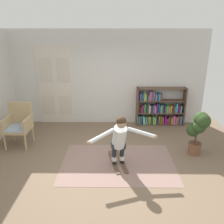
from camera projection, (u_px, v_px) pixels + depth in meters
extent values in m
plane|color=brown|center=(105.00, 165.00, 5.08)|extent=(7.20, 7.20, 0.00)
cube|color=silver|center=(108.00, 78.00, 7.05)|extent=(6.00, 0.10, 2.90)
cube|color=beige|center=(47.00, 87.00, 7.11)|extent=(0.55, 0.04, 2.35)
cube|color=beige|center=(45.00, 71.00, 6.92)|extent=(0.41, 0.01, 0.76)
cube|color=beige|center=(49.00, 105.00, 7.29)|extent=(0.41, 0.01, 0.64)
cube|color=beige|center=(64.00, 87.00, 7.11)|extent=(0.55, 0.04, 2.35)
cube|color=beige|center=(63.00, 71.00, 6.92)|extent=(0.41, 0.01, 0.76)
cube|color=beige|center=(66.00, 105.00, 7.28)|extent=(0.41, 0.01, 0.64)
cube|color=beige|center=(52.00, 46.00, 6.70)|extent=(1.22, 0.04, 0.10)
cube|color=#886A60|center=(118.00, 163.00, 5.13)|extent=(2.52, 1.72, 0.01)
cube|color=brown|center=(137.00, 106.00, 7.12)|extent=(0.04, 0.30, 1.20)
cube|color=brown|center=(184.00, 107.00, 7.11)|extent=(0.04, 0.30, 1.20)
cube|color=brown|center=(159.00, 124.00, 7.31)|extent=(1.47, 0.30, 0.02)
cube|color=brown|center=(160.00, 112.00, 7.18)|extent=(1.47, 0.30, 0.02)
cube|color=brown|center=(161.00, 100.00, 7.05)|extent=(1.47, 0.30, 0.02)
cube|color=brown|center=(162.00, 88.00, 6.92)|extent=(1.47, 0.30, 0.02)
cube|color=#68A267|center=(138.00, 120.00, 7.25)|extent=(0.03, 0.20, 0.28)
cube|color=teal|center=(139.00, 119.00, 7.28)|extent=(0.04, 0.20, 0.27)
cube|color=#2A465C|center=(141.00, 119.00, 7.28)|extent=(0.07, 0.22, 0.29)
cube|color=#88D2BF|center=(144.00, 120.00, 7.27)|extent=(0.07, 0.19, 0.25)
cube|color=#539679|center=(146.00, 120.00, 7.29)|extent=(0.04, 0.22, 0.25)
cube|color=#5CA282|center=(148.00, 120.00, 7.26)|extent=(0.05, 0.15, 0.25)
cube|color=#95AB1E|center=(150.00, 120.00, 7.27)|extent=(0.04, 0.23, 0.27)
cube|color=#51342B|center=(151.00, 120.00, 7.26)|extent=(0.04, 0.23, 0.27)
cube|color=#5DC98F|center=(153.00, 120.00, 7.28)|extent=(0.04, 0.23, 0.25)
cube|color=#8AC143|center=(155.00, 120.00, 7.29)|extent=(0.05, 0.19, 0.23)
cube|color=#3B2262|center=(157.00, 121.00, 7.26)|extent=(0.04, 0.16, 0.19)
cube|color=#A19852|center=(159.00, 119.00, 7.27)|extent=(0.04, 0.14, 0.27)
cube|color=#575E22|center=(161.00, 120.00, 7.27)|extent=(0.06, 0.21, 0.27)
cube|color=#A74136|center=(163.00, 120.00, 7.26)|extent=(0.05, 0.15, 0.25)
cube|color=#96179A|center=(165.00, 119.00, 7.27)|extent=(0.04, 0.23, 0.29)
cube|color=#7E2080|center=(167.00, 121.00, 7.28)|extent=(0.06, 0.19, 0.20)
cube|color=#4E422A|center=(169.00, 120.00, 7.28)|extent=(0.06, 0.19, 0.23)
cube|color=#C7881F|center=(172.00, 121.00, 7.27)|extent=(0.06, 0.16, 0.21)
cube|color=#D452C3|center=(174.00, 120.00, 7.24)|extent=(0.05, 0.21, 0.29)
cube|color=olive|center=(176.00, 120.00, 7.25)|extent=(0.05, 0.17, 0.25)
cube|color=#A83B5D|center=(177.00, 120.00, 7.26)|extent=(0.06, 0.22, 0.28)
cube|color=brown|center=(179.00, 120.00, 7.24)|extent=(0.03, 0.15, 0.29)
cube|color=#428CC1|center=(180.00, 119.00, 7.26)|extent=(0.05, 0.23, 0.29)
cube|color=brown|center=(138.00, 108.00, 7.13)|extent=(0.05, 0.16, 0.30)
cube|color=#5A2416|center=(141.00, 109.00, 7.15)|extent=(0.06, 0.18, 0.19)
cube|color=#892B87|center=(142.00, 108.00, 7.14)|extent=(0.03, 0.18, 0.24)
cube|color=#516E40|center=(145.00, 108.00, 7.13)|extent=(0.07, 0.15, 0.27)
cube|color=#175146|center=(147.00, 108.00, 7.15)|extent=(0.05, 0.15, 0.26)
cube|color=#C7B67F|center=(149.00, 109.00, 7.12)|extent=(0.05, 0.21, 0.24)
cube|color=#3E2779|center=(151.00, 109.00, 7.15)|extent=(0.04, 0.21, 0.22)
cube|color=slate|center=(153.00, 108.00, 7.13)|extent=(0.03, 0.20, 0.25)
cube|color=#CE6AC2|center=(155.00, 109.00, 7.14)|extent=(0.05, 0.23, 0.22)
cube|color=#411F57|center=(157.00, 107.00, 7.15)|extent=(0.04, 0.24, 0.29)
cube|color=#17507C|center=(159.00, 108.00, 7.15)|extent=(0.04, 0.22, 0.27)
cube|color=#5B9571|center=(161.00, 109.00, 7.13)|extent=(0.05, 0.21, 0.24)
cube|color=#1C5372|center=(162.00, 108.00, 7.14)|extent=(0.05, 0.18, 0.27)
cube|color=#4C2741|center=(165.00, 109.00, 7.13)|extent=(0.04, 0.16, 0.24)
cube|color=olive|center=(166.00, 109.00, 7.14)|extent=(0.03, 0.16, 0.19)
cube|color=#42D055|center=(167.00, 109.00, 7.12)|extent=(0.04, 0.15, 0.24)
cube|color=#B17381|center=(169.00, 109.00, 7.13)|extent=(0.04, 0.22, 0.19)
cube|color=#9EA422|center=(171.00, 109.00, 7.14)|extent=(0.05, 0.18, 0.23)
cube|color=maroon|center=(173.00, 109.00, 7.13)|extent=(0.06, 0.14, 0.24)
cube|color=#447A75|center=(175.00, 109.00, 7.13)|extent=(0.04, 0.16, 0.19)
cube|color=#4DCBD3|center=(177.00, 108.00, 7.13)|extent=(0.04, 0.15, 0.28)
cube|color=#991B98|center=(179.00, 109.00, 7.13)|extent=(0.03, 0.18, 0.24)
cube|color=slate|center=(180.00, 109.00, 7.15)|extent=(0.06, 0.22, 0.22)
cube|color=#3B206D|center=(138.00, 97.00, 7.02)|extent=(0.03, 0.16, 0.21)
cube|color=#6556D2|center=(141.00, 96.00, 7.03)|extent=(0.05, 0.17, 0.22)
cube|color=teal|center=(143.00, 96.00, 7.03)|extent=(0.03, 0.24, 0.23)
cube|color=#96B453|center=(144.00, 96.00, 7.00)|extent=(0.03, 0.23, 0.27)
cube|color=#90D080|center=(146.00, 97.00, 7.01)|extent=(0.04, 0.15, 0.19)
cube|color=#355D35|center=(148.00, 97.00, 7.01)|extent=(0.03, 0.18, 0.19)
cube|color=#BA4379|center=(149.00, 97.00, 7.01)|extent=(0.03, 0.21, 0.19)
cube|color=#A157A0|center=(151.00, 96.00, 6.99)|extent=(0.05, 0.15, 0.28)
cube|color=brown|center=(152.00, 96.00, 6.99)|extent=(0.03, 0.15, 0.29)
cube|color=slate|center=(154.00, 96.00, 7.00)|extent=(0.04, 0.17, 0.27)
cube|color=#A35399|center=(156.00, 97.00, 7.00)|extent=(0.05, 0.17, 0.21)
cube|color=#134E4E|center=(158.00, 97.00, 7.03)|extent=(0.05, 0.17, 0.21)
cube|color=#2E95D1|center=(159.00, 97.00, 7.01)|extent=(0.05, 0.18, 0.23)
cube|color=#B1503A|center=(161.00, 97.00, 7.03)|extent=(0.04, 0.16, 0.20)
cylinder|color=tan|center=(5.00, 142.00, 5.65)|extent=(0.05, 0.05, 0.42)
cylinder|color=tan|center=(25.00, 143.00, 5.64)|extent=(0.05, 0.05, 0.42)
cylinder|color=tan|center=(14.00, 133.00, 6.14)|extent=(0.05, 0.05, 0.42)
cylinder|color=tan|center=(33.00, 134.00, 6.13)|extent=(0.05, 0.05, 0.42)
cube|color=tan|center=(18.00, 129.00, 5.81)|extent=(0.61, 0.61, 0.06)
cube|color=#9CB3D0|center=(18.00, 128.00, 5.79)|extent=(0.55, 0.55, 0.04)
cube|color=tan|center=(21.00, 113.00, 5.95)|extent=(0.60, 0.07, 0.60)
cube|color=tan|center=(7.00, 123.00, 5.76)|extent=(0.07, 0.56, 0.28)
cube|color=tan|center=(28.00, 123.00, 5.75)|extent=(0.07, 0.56, 0.28)
cylinder|color=brown|center=(194.00, 148.00, 5.49)|extent=(0.29, 0.29, 0.29)
cylinder|color=brown|center=(195.00, 144.00, 5.45)|extent=(0.31, 0.31, 0.04)
cylinder|color=#4C3823|center=(196.00, 136.00, 5.39)|extent=(0.04, 0.04, 0.36)
sphere|color=#27401C|center=(193.00, 130.00, 5.37)|extent=(0.31, 0.31, 0.31)
sphere|color=#27401C|center=(203.00, 121.00, 5.16)|extent=(0.34, 0.34, 0.34)
sphere|color=#27401C|center=(201.00, 119.00, 5.21)|extent=(0.36, 0.36, 0.36)
sphere|color=#27401C|center=(199.00, 127.00, 5.25)|extent=(0.32, 0.32, 0.32)
cube|color=brown|center=(114.00, 163.00, 5.11)|extent=(0.28, 0.89, 0.01)
cube|color=brown|center=(110.00, 153.00, 5.49)|extent=(0.11, 0.13, 0.06)
cube|color=black|center=(114.00, 163.00, 5.09)|extent=(0.10, 0.13, 0.04)
cube|color=brown|center=(122.00, 162.00, 5.15)|extent=(0.28, 0.89, 0.01)
cube|color=brown|center=(118.00, 152.00, 5.52)|extent=(0.11, 0.13, 0.06)
cube|color=black|center=(122.00, 162.00, 5.12)|extent=(0.10, 0.13, 0.04)
cylinder|color=white|center=(114.00, 159.00, 5.08)|extent=(0.13, 0.13, 0.10)
cylinder|color=#1D2529|center=(114.00, 151.00, 5.01)|extent=(0.11, 0.11, 0.30)
cylinder|color=#1D2529|center=(114.00, 146.00, 4.95)|extent=(0.13, 0.13, 0.22)
cylinder|color=white|center=(122.00, 158.00, 5.11)|extent=(0.13, 0.13, 0.10)
cylinder|color=#1D2529|center=(122.00, 150.00, 5.04)|extent=(0.11, 0.11, 0.30)
cylinder|color=#1D2529|center=(122.00, 146.00, 4.99)|extent=(0.13, 0.13, 0.22)
cube|color=#1D2529|center=(118.00, 145.00, 4.96)|extent=(0.33, 0.24, 0.14)
cylinder|color=silver|center=(119.00, 137.00, 4.80)|extent=(0.37, 0.50, 0.59)
sphere|color=#A38062|center=(121.00, 123.00, 4.53)|extent=(0.24, 0.24, 0.20)
sphere|color=#382619|center=(121.00, 121.00, 4.52)|extent=(0.25, 0.25, 0.21)
cylinder|color=silver|center=(102.00, 136.00, 4.48)|extent=(0.53, 0.40, 0.21)
sphere|color=#A38062|center=(89.00, 143.00, 4.35)|extent=(0.11, 0.11, 0.09)
cylinder|color=silver|center=(141.00, 133.00, 4.64)|extent=(0.59, 0.18, 0.21)
sphere|color=#A38062|center=(155.00, 137.00, 4.61)|extent=(0.11, 0.11, 0.09)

